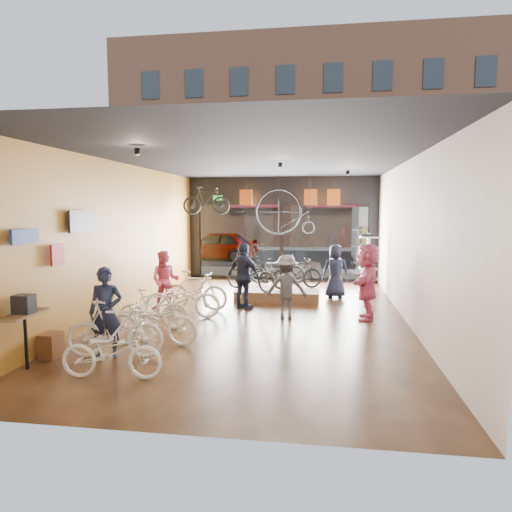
% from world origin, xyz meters
% --- Properties ---
extents(ground_plane, '(7.00, 12.00, 0.04)m').
position_xyz_m(ground_plane, '(0.00, 0.00, -0.02)').
color(ground_plane, black).
rests_on(ground_plane, ground).
extents(ceiling, '(7.00, 12.00, 0.04)m').
position_xyz_m(ceiling, '(0.00, 0.00, 3.82)').
color(ceiling, black).
rests_on(ceiling, ground).
extents(wall_left, '(0.04, 12.00, 3.80)m').
position_xyz_m(wall_left, '(-3.52, 0.00, 1.90)').
color(wall_left, '#A87D22').
rests_on(wall_left, ground).
extents(wall_right, '(0.04, 12.00, 3.80)m').
position_xyz_m(wall_right, '(3.52, 0.00, 1.90)').
color(wall_right, beige).
rests_on(wall_right, ground).
extents(wall_back, '(7.00, 0.04, 3.80)m').
position_xyz_m(wall_back, '(0.00, -6.02, 1.90)').
color(wall_back, beige).
rests_on(wall_back, ground).
extents(storefront, '(7.00, 0.26, 3.80)m').
position_xyz_m(storefront, '(0.00, 6.00, 1.90)').
color(storefront, black).
rests_on(storefront, ground).
extents(exit_sign, '(0.35, 0.06, 0.18)m').
position_xyz_m(exit_sign, '(-2.40, 5.88, 3.05)').
color(exit_sign, '#198C26').
rests_on(exit_sign, storefront).
extents(street_road, '(30.00, 18.00, 0.02)m').
position_xyz_m(street_road, '(0.00, 15.00, -0.01)').
color(street_road, black).
rests_on(street_road, ground).
extents(sidewalk_near, '(30.00, 2.40, 0.12)m').
position_xyz_m(sidewalk_near, '(0.00, 7.20, 0.06)').
color(sidewalk_near, slate).
rests_on(sidewalk_near, ground).
extents(sidewalk_far, '(30.00, 2.00, 0.12)m').
position_xyz_m(sidewalk_far, '(0.00, 19.00, 0.06)').
color(sidewalk_far, slate).
rests_on(sidewalk_far, ground).
extents(opposite_building, '(26.00, 5.00, 14.00)m').
position_xyz_m(opposite_building, '(0.00, 21.50, 7.00)').
color(opposite_building, brown).
rests_on(opposite_building, ground).
extents(street_car, '(4.40, 1.77, 1.50)m').
position_xyz_m(street_car, '(-3.99, 12.00, 0.75)').
color(street_car, gray).
rests_on(street_car, street_road).
extents(box_truck, '(2.30, 6.90, 2.72)m').
position_xyz_m(box_truck, '(4.22, 11.00, 1.36)').
color(box_truck, silver).
rests_on(box_truck, street_road).
extents(floor_bike_0, '(1.65, 0.69, 0.85)m').
position_xyz_m(floor_bike_0, '(-1.72, -4.41, 0.42)').
color(floor_bike_0, silver).
rests_on(floor_bike_0, ground_plane).
extents(floor_bike_1, '(1.79, 0.72, 1.05)m').
position_xyz_m(floor_bike_1, '(-2.10, -3.50, 0.52)').
color(floor_bike_1, silver).
rests_on(floor_bike_1, ground_plane).
extents(floor_bike_2, '(1.80, 0.64, 0.95)m').
position_xyz_m(floor_bike_2, '(-1.74, -2.62, 0.47)').
color(floor_bike_2, silver).
rests_on(floor_bike_2, ground_plane).
extents(floor_bike_3, '(1.59, 0.70, 0.92)m').
position_xyz_m(floor_bike_3, '(-2.12, -1.58, 0.46)').
color(floor_bike_3, silver).
rests_on(floor_bike_3, ground_plane).
extents(floor_bike_4, '(1.89, 0.81, 0.96)m').
position_xyz_m(floor_bike_4, '(-1.83, -0.40, 0.48)').
color(floor_bike_4, silver).
rests_on(floor_bike_4, ground_plane).
extents(floor_bike_5, '(1.77, 0.65, 1.04)m').
position_xyz_m(floor_bike_5, '(-1.76, 0.51, 0.52)').
color(floor_bike_5, silver).
rests_on(floor_bike_5, ground_plane).
extents(display_platform, '(2.40, 1.80, 0.30)m').
position_xyz_m(display_platform, '(0.24, 2.44, 0.15)').
color(display_platform, brown).
rests_on(display_platform, ground_plane).
extents(display_bike_left, '(1.87, 1.46, 0.95)m').
position_xyz_m(display_bike_left, '(-0.52, 1.89, 0.77)').
color(display_bike_left, black).
rests_on(display_bike_left, display_platform).
extents(display_bike_mid, '(1.60, 1.04, 0.94)m').
position_xyz_m(display_bike_mid, '(0.79, 2.34, 0.77)').
color(display_bike_mid, black).
rests_on(display_bike_mid, display_platform).
extents(display_bike_right, '(1.75, 0.66, 0.91)m').
position_xyz_m(display_bike_right, '(0.11, 3.19, 0.75)').
color(display_bike_right, black).
rests_on(display_bike_right, display_platform).
extents(customer_0, '(0.66, 0.50, 1.63)m').
position_xyz_m(customer_0, '(-2.29, -3.43, 0.82)').
color(customer_0, '#161C33').
rests_on(customer_0, ground_plane).
extents(customer_1, '(0.81, 0.66, 1.56)m').
position_xyz_m(customer_1, '(-2.54, 0.37, 0.78)').
color(customer_1, '#CC4C72').
rests_on(customer_1, ground_plane).
extents(customer_2, '(1.11, 0.90, 1.77)m').
position_xyz_m(customer_2, '(-0.52, 0.77, 0.89)').
color(customer_2, '#161C33').
rests_on(customer_2, ground_plane).
extents(customer_3, '(1.03, 0.63, 1.55)m').
position_xyz_m(customer_3, '(0.67, -0.14, 0.78)').
color(customer_3, '#3F3F44').
rests_on(customer_3, ground_plane).
extents(customer_4, '(0.82, 0.57, 1.60)m').
position_xyz_m(customer_4, '(1.91, 2.68, 0.80)').
color(customer_4, '#161C33').
rests_on(customer_4, ground_plane).
extents(customer_5, '(0.77, 1.76, 1.83)m').
position_xyz_m(customer_5, '(2.59, 0.14, 0.92)').
color(customer_5, '#CC4C72').
rests_on(customer_5, ground_plane).
extents(sunglasses_rack, '(0.66, 0.59, 1.89)m').
position_xyz_m(sunglasses_rack, '(2.95, 3.68, 0.95)').
color(sunglasses_rack, white).
rests_on(sunglasses_rack, ground_plane).
extents(wall_merch, '(0.40, 2.40, 2.60)m').
position_xyz_m(wall_merch, '(-3.38, -3.50, 1.30)').
color(wall_merch, navy).
rests_on(wall_merch, wall_left).
extents(penny_farthing, '(1.91, 0.06, 1.53)m').
position_xyz_m(penny_farthing, '(0.35, 4.41, 2.50)').
color(penny_farthing, black).
rests_on(penny_farthing, ceiling).
extents(hung_bike, '(1.64, 0.82, 0.95)m').
position_xyz_m(hung_bike, '(-2.41, 4.20, 2.93)').
color(hung_bike, black).
rests_on(hung_bike, ceiling).
extents(jersey_left, '(0.45, 0.03, 0.55)m').
position_xyz_m(jersey_left, '(-1.22, 5.20, 3.05)').
color(jersey_left, '#CC5919').
rests_on(jersey_left, ceiling).
extents(jersey_mid, '(0.45, 0.03, 0.55)m').
position_xyz_m(jersey_mid, '(1.07, 5.20, 3.05)').
color(jersey_mid, '#CC5919').
rests_on(jersey_mid, ceiling).
extents(jersey_right, '(0.45, 0.03, 0.55)m').
position_xyz_m(jersey_right, '(1.87, 5.20, 3.05)').
color(jersey_right, '#CC5919').
rests_on(jersey_right, ceiling).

